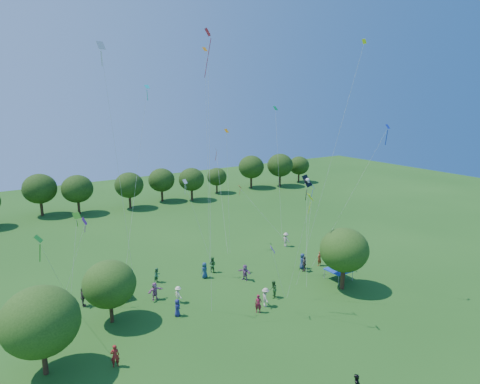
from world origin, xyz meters
name	(u,v)px	position (x,y,z in m)	size (l,w,h in m)	color
near_tree_west	(40,321)	(-15.24, 14.90, 3.95)	(5.19, 5.19, 6.29)	#422B19
near_tree_north	(109,284)	(-9.39, 19.25, 3.41)	(4.35, 4.35, 5.37)	#422B19
near_tree_east	(344,250)	(11.40, 13.12, 4.01)	(4.71, 4.71, 6.14)	#422B19
treeline	(90,187)	(-1.73, 55.43, 4.09)	(88.01, 8.77, 6.77)	#422B19
tent_red_stripe	(115,288)	(-7.82, 23.25, 1.04)	(2.20, 2.20, 1.10)	red
tent_blue	(339,270)	(12.64, 14.85, 1.04)	(2.20, 2.20, 1.10)	#1A40AF
crowd_person_0	(302,261)	(11.41, 19.03, 0.87)	(0.85, 0.46, 1.73)	navy
crowd_person_1	(115,356)	(-11.01, 13.10, 0.84)	(0.63, 0.40, 1.69)	maroon
crowd_person_2	(273,289)	(4.58, 15.32, 0.84)	(0.83, 0.45, 1.68)	#2A5725
crowd_person_3	(178,295)	(-3.28, 19.28, 0.79)	(1.03, 0.46, 1.58)	beige
crowd_person_4	(83,297)	(-10.73, 23.31, 0.91)	(1.07, 0.48, 1.82)	#3F3832
crowd_person_5	(245,272)	(4.54, 20.02, 0.83)	(1.55, 0.55, 1.66)	#8A5088
crowd_person_6	(205,270)	(1.32, 22.73, 0.84)	(0.83, 0.45, 1.69)	navy
crowd_person_7	(258,304)	(1.78, 13.80, 0.83)	(0.62, 0.40, 1.65)	maroon
crowd_person_8	(157,275)	(-3.20, 24.40, 0.76)	(0.75, 0.41, 1.53)	#29613D
crowd_person_9	(286,240)	(14.36, 25.48, 0.89)	(1.16, 0.52, 1.78)	#BCA496
crowd_person_10	(304,264)	(11.12, 18.36, 0.85)	(1.00, 0.45, 1.70)	#3F3732
crowd_person_11	(155,291)	(-4.83, 21.02, 0.84)	(1.57, 0.56, 1.68)	#A05D8C
crowd_person_12	(177,308)	(-4.38, 17.13, 0.76)	(0.75, 0.41, 1.53)	navy
crowd_person_13	(319,259)	(13.55, 18.61, 0.82)	(0.61, 0.40, 1.65)	#9B371C
crowd_person_14	(212,265)	(2.73, 23.58, 0.86)	(0.84, 0.46, 1.71)	#295F29
crowd_person_15	(265,297)	(2.96, 14.36, 0.88)	(1.15, 0.52, 1.76)	#B7A593
pirate_kite	(307,182)	(8.70, 15.70, 10.53)	(2.57, 3.07, 9.85)	black
red_high_kite	(208,91)	(-1.52, 16.19, 18.83)	(1.69, 2.87, 22.26)	red
small_kite_0	(219,175)	(6.39, 28.26, 9.54)	(1.82, 5.32, 11.15)	red
small_kite_1	(206,117)	(2.27, 23.49, 16.45)	(0.97, 1.74, 21.73)	orange
small_kite_2	(307,212)	(3.86, 10.31, 9.61)	(0.61, 3.00, 9.86)	#F3FE16
small_kite_3	(44,251)	(-14.22, 17.64, 7.79)	(2.91, 7.58, 8.01)	#157718
small_kite_4	(312,195)	(11.71, 18.23, 8.42)	(1.92, 1.34, 8.31)	blue
small_kite_5	(83,229)	(-10.29, 23.08, 7.28)	(2.25, 1.28, 6.96)	#95188A
small_kite_6	(189,197)	(0.41, 23.91, 8.55)	(2.45, 1.59, 9.03)	silver
small_kite_7	(141,136)	(-3.15, 27.02, 14.54)	(4.24, 2.21, 18.22)	#0DBCC4
small_kite_8	(247,196)	(10.81, 28.92, 6.23)	(3.71, 4.63, 6.24)	red
small_kite_9	(227,162)	(5.07, 24.17, 11.69)	(1.05, 0.89, 13.84)	orange
small_kite_10	(338,136)	(8.15, 11.56, 15.24)	(2.95, 4.05, 21.52)	#F5FF16
small_kite_11	(76,224)	(-10.47, 24.72, 7.29)	(1.70, 1.61, 6.99)	#2A7815
small_kite_12	(367,167)	(12.26, 11.78, 12.24)	(2.50, 6.51, 14.79)	#112AB3
small_kite_13	(274,254)	(2.44, 12.63, 5.69)	(1.81, 0.74, 5.06)	purple
small_kite_14	(109,102)	(-7.96, 20.90, 18.02)	(2.33, 1.53, 21.26)	silver
small_kite_15	(277,134)	(14.43, 27.81, 13.82)	(1.26, 3.44, 15.90)	#0CBFA3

